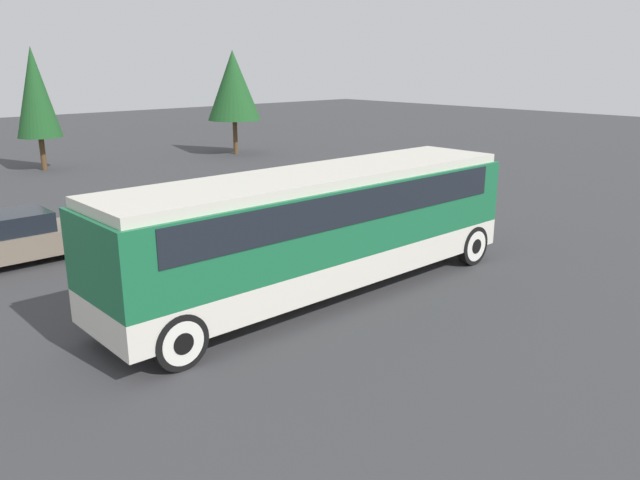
% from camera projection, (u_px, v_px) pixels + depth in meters
% --- Properties ---
extents(ground_plane, '(120.00, 120.00, 0.00)m').
position_uv_depth(ground_plane, '(320.00, 293.00, 15.69)').
color(ground_plane, '#38383A').
extents(tour_bus, '(11.44, 2.68, 3.10)m').
position_uv_depth(tour_bus, '(323.00, 220.00, 15.23)').
color(tour_bus, silver).
rests_on(tour_bus, ground_plane).
extents(parked_car_near, '(4.71, 1.83, 1.49)m').
position_uv_depth(parked_car_near, '(10.00, 239.00, 17.74)').
color(parked_car_near, '#7A6B5B').
rests_on(parked_car_near, ground_plane).
extents(parked_car_mid, '(4.71, 1.94, 1.42)m').
position_uv_depth(parked_car_mid, '(306.00, 191.00, 24.55)').
color(parked_car_mid, '#BCBCC1').
rests_on(parked_car_mid, ground_plane).
extents(tree_center, '(3.26, 3.26, 6.30)m').
position_uv_depth(tree_center, '(233.00, 85.00, 38.20)').
color(tree_center, brown).
rests_on(tree_center, ground_plane).
extents(tree_right, '(2.26, 2.26, 6.39)m').
position_uv_depth(tree_right, '(35.00, 93.00, 32.37)').
color(tree_right, brown).
rests_on(tree_right, ground_plane).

